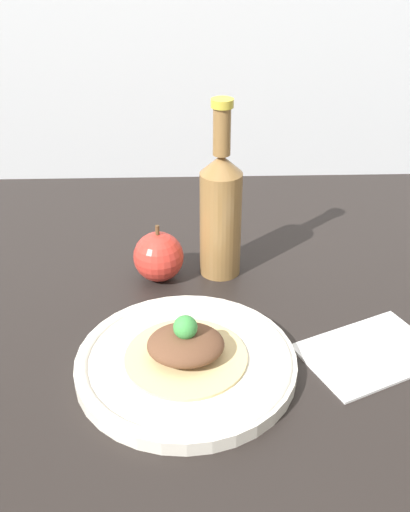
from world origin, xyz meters
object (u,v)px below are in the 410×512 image
Objects in this scene: apple at (159,257)px; plated_food at (186,346)px; cider_bottle at (221,210)px; plate at (186,362)px.

plated_food is at bearing -79.35° from apple.
plate is at bearing -103.33° from cider_bottle.
plated_food is at bearing -103.33° from cider_bottle.
apple is at bearing 100.65° from plate.
apple reaches higher than plate.
cider_bottle is (5.74, 24.24, 7.29)cm from plated_food.
plate is 26.81cm from cider_bottle.
cider_bottle is at bearing 76.67° from plated_food.
plate is 2.99× the size of apple.
cider_bottle is (5.74, 24.24, 9.93)cm from plate.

